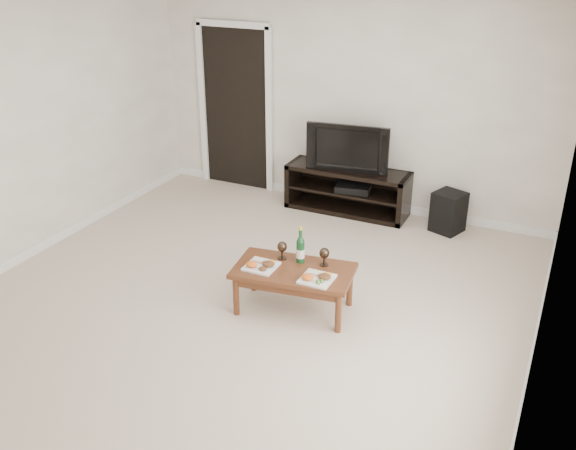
{
  "coord_description": "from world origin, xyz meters",
  "views": [
    {
      "loc": [
        2.53,
        -4.32,
        3.15
      ],
      "look_at": [
        0.27,
        0.45,
        0.7
      ],
      "focal_mm": 40.0,
      "sensor_mm": 36.0,
      "label": 1
    }
  ],
  "objects_px": {
    "media_console": "(347,190)",
    "subwoofer": "(448,212)",
    "television": "(349,146)",
    "coffee_table": "(294,289)"
  },
  "relations": [
    {
      "from": "media_console",
      "to": "coffee_table",
      "type": "bearing_deg",
      "value": -81.36
    },
    {
      "from": "media_console",
      "to": "television",
      "type": "height_order",
      "value": "television"
    },
    {
      "from": "media_console",
      "to": "subwoofer",
      "type": "distance_m",
      "value": 1.23
    },
    {
      "from": "media_console",
      "to": "television",
      "type": "bearing_deg",
      "value": 0.0
    },
    {
      "from": "subwoofer",
      "to": "coffee_table",
      "type": "bearing_deg",
      "value": -90.98
    },
    {
      "from": "television",
      "to": "subwoofer",
      "type": "relative_size",
      "value": 2.09
    },
    {
      "from": "media_console",
      "to": "coffee_table",
      "type": "distance_m",
      "value": 2.33
    },
    {
      "from": "media_console",
      "to": "television",
      "type": "distance_m",
      "value": 0.56
    },
    {
      "from": "subwoofer",
      "to": "coffee_table",
      "type": "xyz_separation_m",
      "value": [
        -0.88,
        -2.27,
        -0.02
      ]
    },
    {
      "from": "television",
      "to": "media_console",
      "type": "bearing_deg",
      "value": 0.0
    }
  ]
}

